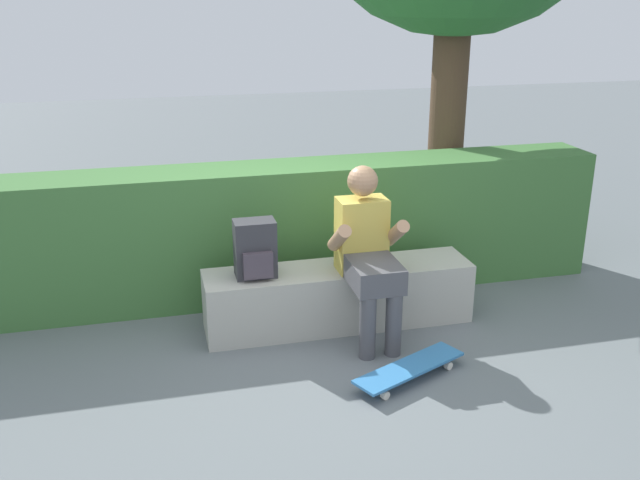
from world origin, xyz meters
TOP-DOWN VIEW (x-y plane):
  - ground_plane at (0.00, 0.00)m, footprint 24.00×24.00m
  - bench_main at (0.00, 0.40)m, footprint 1.92×0.43m
  - person_skater at (0.14, 0.20)m, footprint 0.49×0.62m
  - skateboard_near_person at (0.23, -0.45)m, footprint 0.81×0.52m
  - backpack_on_bench at (-0.60, 0.39)m, footprint 0.28×0.23m
  - hedge_row at (-0.34, 1.08)m, footprint 5.24×0.51m

SIDE VIEW (x-z plane):
  - ground_plane at x=0.00m, z-range 0.00..0.00m
  - skateboard_near_person at x=0.23m, z-range 0.03..0.12m
  - bench_main at x=0.00m, z-range 0.00..0.44m
  - hedge_row at x=-0.34m, z-range 0.00..1.04m
  - backpack_on_bench at x=-0.60m, z-range 0.43..0.83m
  - person_skater at x=0.14m, z-range 0.05..1.24m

